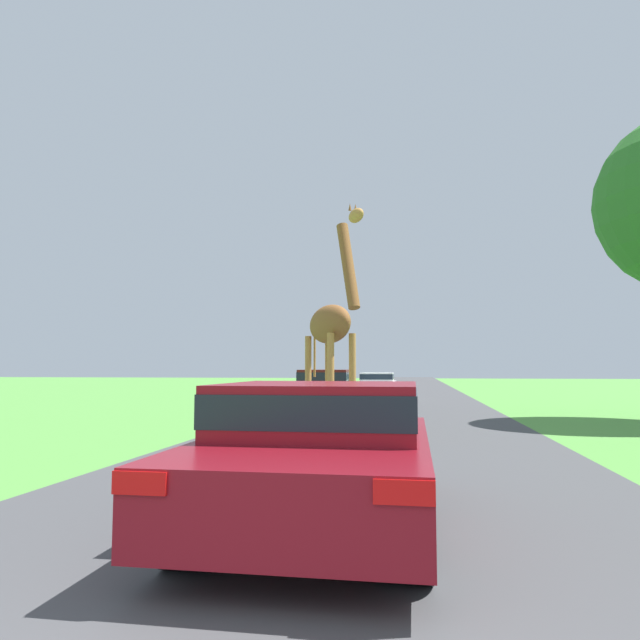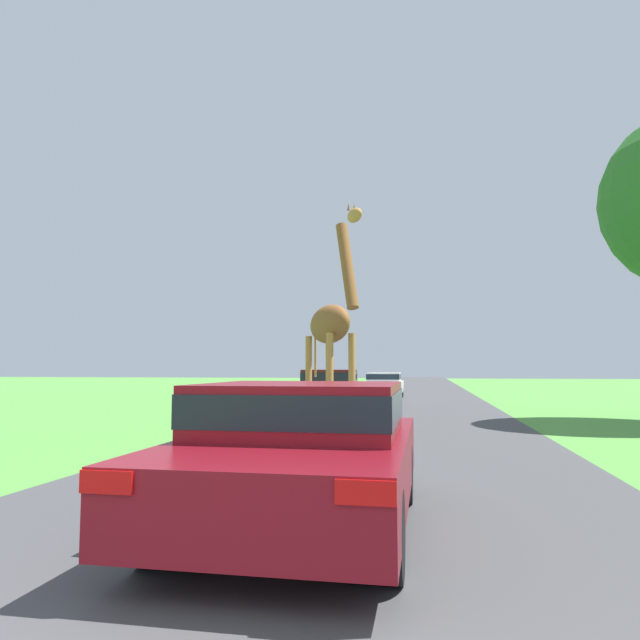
# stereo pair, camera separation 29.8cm
# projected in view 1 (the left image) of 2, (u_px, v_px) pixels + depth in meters

# --- Properties ---
(road) EXTENTS (7.46, 120.00, 0.00)m
(road) POSITION_uv_depth(u_px,v_px,m) (397.00, 396.00, 30.49)
(road) COLOR #424244
(road) RESTS_ON ground
(giraffe_near_road) EXTENTS (1.81, 2.61, 5.07)m
(giraffe_near_road) POSITION_uv_depth(u_px,v_px,m) (331.00, 326.00, 13.28)
(giraffe_near_road) COLOR #B77F3D
(giraffe_near_road) RESTS_ON ground
(car_lead_maroon) EXTENTS (1.99, 4.04, 1.36)m
(car_lead_maroon) POSITION_uv_depth(u_px,v_px,m) (321.00, 450.00, 5.39)
(car_lead_maroon) COLOR maroon
(car_lead_maroon) RESTS_ON ground
(car_queue_right) EXTENTS (1.73, 4.62, 1.26)m
(car_queue_right) POSITION_uv_depth(u_px,v_px,m) (377.00, 384.00, 28.17)
(car_queue_right) COLOR silver
(car_queue_right) RESTS_ON ground
(car_queue_left) EXTENTS (1.85, 4.54, 1.43)m
(car_queue_left) POSITION_uv_depth(u_px,v_px,m) (326.00, 389.00, 19.90)
(car_queue_left) COLOR #561914
(car_queue_left) RESTS_ON ground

